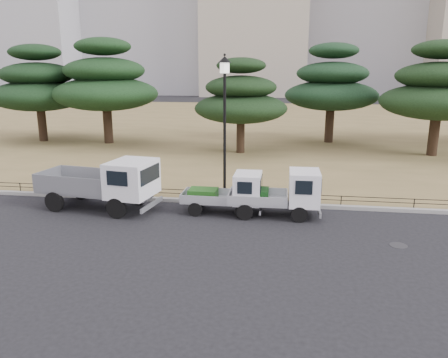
% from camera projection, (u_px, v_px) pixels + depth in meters
% --- Properties ---
extents(ground, '(220.00, 220.00, 0.00)m').
position_uv_depth(ground, '(217.00, 224.00, 16.95)').
color(ground, black).
extents(lawn, '(120.00, 56.00, 0.15)m').
position_uv_depth(lawn, '(263.00, 124.00, 46.28)').
color(lawn, olive).
rests_on(lawn, ground).
extents(curb, '(120.00, 0.25, 0.16)m').
position_uv_depth(curb, '(226.00, 202.00, 19.43)').
color(curb, gray).
rests_on(curb, ground).
extents(truck_large, '(5.25, 2.68, 2.19)m').
position_uv_depth(truck_large, '(104.00, 182.00, 18.46)').
color(truck_large, black).
rests_on(truck_large, ground).
extents(truck_kei_front, '(3.27, 1.44, 1.73)m').
position_uv_depth(truck_kei_front, '(228.00, 193.00, 18.06)').
color(truck_kei_front, black).
rests_on(truck_kei_front, ground).
extents(truck_kei_rear, '(3.65, 1.63, 1.90)m').
position_uv_depth(truck_kei_rear, '(281.00, 193.00, 17.68)').
color(truck_kei_rear, black).
rests_on(truck_kei_rear, ground).
extents(street_lamp, '(0.56, 0.56, 6.22)m').
position_uv_depth(street_lamp, '(225.00, 105.00, 18.68)').
color(street_lamp, black).
rests_on(street_lamp, lawn).
extents(pipe_fence, '(38.00, 0.04, 0.40)m').
position_uv_depth(pipe_fence, '(226.00, 194.00, 19.48)').
color(pipe_fence, black).
rests_on(pipe_fence, lawn).
extents(tarp_pile, '(1.75, 1.50, 0.99)m').
position_uv_depth(tarp_pile, '(79.00, 182.00, 20.97)').
color(tarp_pile, '#1417A2').
rests_on(tarp_pile, lawn).
extents(manhole, '(0.60, 0.60, 0.01)m').
position_uv_depth(manhole, '(399.00, 245.00, 14.89)').
color(manhole, '#2D2D30').
rests_on(manhole, ground).
extents(pine_west_far, '(7.47, 7.47, 7.55)m').
position_uv_depth(pine_west_far, '(38.00, 86.00, 34.36)').
color(pine_west_far, black).
rests_on(pine_west_far, lawn).
extents(pine_west_near, '(7.98, 7.98, 7.98)m').
position_uv_depth(pine_west_near, '(105.00, 83.00, 33.31)').
color(pine_west_near, black).
rests_on(pine_west_near, lawn).
extents(pine_center_left, '(6.33, 6.33, 6.43)m').
position_uv_depth(pine_center_left, '(241.00, 99.00, 29.59)').
color(pine_center_left, black).
rests_on(pine_center_left, lawn).
extents(pine_center_right, '(7.18, 7.18, 7.62)m').
position_uv_depth(pine_center_right, '(332.00, 86.00, 33.74)').
color(pine_center_right, black).
rests_on(pine_center_right, lawn).
extents(pine_east_near, '(7.44, 7.44, 7.51)m').
position_uv_depth(pine_east_near, '(439.00, 90.00, 28.47)').
color(pine_east_near, black).
rests_on(pine_east_near, lawn).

